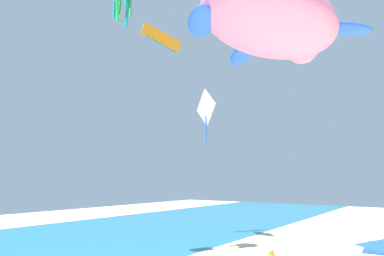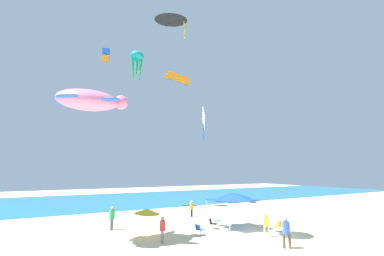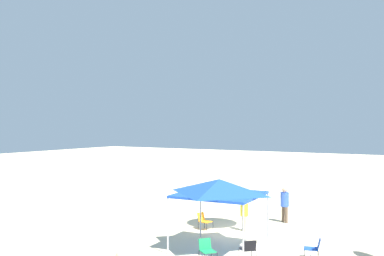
# 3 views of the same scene
# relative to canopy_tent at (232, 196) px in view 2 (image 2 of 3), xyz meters

# --- Properties ---
(ground) EXTENTS (120.00, 120.00, 0.10)m
(ground) POSITION_rel_canopy_tent_xyz_m (0.19, -3.41, -2.64)
(ground) COLOR beige
(ocean_strip) EXTENTS (120.00, 25.79, 0.02)m
(ocean_strip) POSITION_rel_canopy_tent_xyz_m (0.19, 26.92, -2.58)
(ocean_strip) COLOR teal
(ocean_strip) RESTS_ON ground
(canopy_tent) EXTENTS (3.45, 3.23, 2.95)m
(canopy_tent) POSITION_rel_canopy_tent_xyz_m (0.00, 0.00, 0.00)
(canopy_tent) COLOR #B7B7BC
(canopy_tent) RESTS_ON ground
(beach_umbrella) EXTENTS (1.88, 1.88, 2.09)m
(beach_umbrella) POSITION_rel_canopy_tent_xyz_m (-7.36, 0.66, -0.77)
(beach_umbrella) COLOR silver
(beach_umbrella) RESTS_ON ground
(folding_chair_facing_ocean) EXTENTS (0.69, 0.61, 0.82)m
(folding_chair_facing_ocean) POSITION_rel_canopy_tent_xyz_m (2.26, -2.76, -2.12)
(folding_chair_facing_ocean) COLOR black
(folding_chair_facing_ocean) RESTS_ON ground
(folding_chair_left_of_tent) EXTENTS (0.80, 0.81, 0.82)m
(folding_chair_left_of_tent) POSITION_rel_canopy_tent_xyz_m (-1.59, 0.68, -2.12)
(folding_chair_left_of_tent) COLOR black
(folding_chair_left_of_tent) RESTS_ON ground
(folding_chair_right_of_tent) EXTENTS (0.81, 0.79, 0.82)m
(folding_chair_right_of_tent) POSITION_rel_canopy_tent_xyz_m (-0.23, 1.54, -2.12)
(folding_chair_right_of_tent) COLOR black
(folding_chair_right_of_tent) RESTS_ON ground
(folding_chair_near_cooler) EXTENTS (0.74, 0.66, 0.82)m
(folding_chair_near_cooler) POSITION_rel_canopy_tent_xyz_m (-3.73, -0.74, -2.12)
(folding_chair_near_cooler) COLOR black
(folding_chair_near_cooler) RESTS_ON ground
(person_near_umbrella) EXTENTS (0.45, 0.45, 1.88)m
(person_near_umbrella) POSITION_rel_canopy_tent_xyz_m (-0.73, -6.27, -1.49)
(person_near_umbrella) COLOR brown
(person_near_umbrella) RESTS_ON ground
(person_by_tent) EXTENTS (0.39, 0.43, 1.65)m
(person_by_tent) POSITION_rel_canopy_tent_xyz_m (-6.91, -1.17, -1.63)
(person_by_tent) COLOR slate
(person_by_tent) RESTS_ON ground
(person_beachcomber) EXTENTS (0.44, 0.50, 1.86)m
(person_beachcomber) POSITION_rel_canopy_tent_xyz_m (-8.99, 4.38, -1.50)
(person_beachcomber) COLOR #33384C
(person_beachcomber) RESTS_ON ground
(person_far_stroller) EXTENTS (0.39, 0.39, 1.64)m
(person_far_stroller) POSITION_rel_canopy_tent_xyz_m (-0.19, 6.64, -1.63)
(person_far_stroller) COLOR black
(person_far_stroller) RESTS_ON ground
(person_watching_sky) EXTENTS (0.38, 0.38, 1.62)m
(person_watching_sky) POSITION_rel_canopy_tent_xyz_m (0.38, -3.47, -1.64)
(person_watching_sky) COLOR #C6B28C
(person_watching_sky) RESTS_ON ground
(kite_box_blue) EXTENTS (1.25, 1.37, 2.19)m
(kite_box_blue) POSITION_rel_canopy_tent_xyz_m (-7.43, 18.95, 18.64)
(kite_box_blue) COLOR blue
(kite_diamond_white) EXTENTS (1.81, 3.40, 5.42)m
(kite_diamond_white) POSITION_rel_canopy_tent_xyz_m (7.46, 16.26, 10.13)
(kite_diamond_white) COLOR white
(kite_octopus_teal) EXTENTS (1.91, 1.91, 4.24)m
(kite_octopus_teal) POSITION_rel_canopy_tent_xyz_m (-3.52, 16.74, 18.27)
(kite_octopus_teal) COLOR teal
(kite_delta_black) EXTENTS (3.48, 3.50, 2.26)m
(kite_delta_black) POSITION_rel_canopy_tent_xyz_m (-6.30, -0.75, 14.25)
(kite_delta_black) COLOR black
(kite_turtle_pink) EXTENTS (5.30, 4.73, 2.21)m
(kite_turtle_pink) POSITION_rel_canopy_tent_xyz_m (-11.67, 1.57, 7.24)
(kite_turtle_pink) COLOR pink
(kite_parafoil_orange) EXTENTS (4.04, 2.50, 2.67)m
(kite_parafoil_orange) POSITION_rel_canopy_tent_xyz_m (4.71, 19.91, 17.63)
(kite_parafoil_orange) COLOR orange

